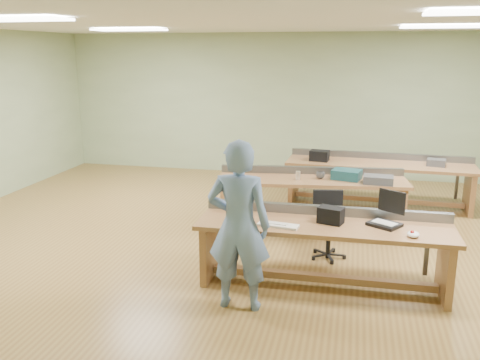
# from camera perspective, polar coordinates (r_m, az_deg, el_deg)

# --- Properties ---
(floor) EXTENTS (10.00, 10.00, 0.00)m
(floor) POSITION_cam_1_polar(r_m,az_deg,el_deg) (7.40, 1.80, -6.46)
(floor) COLOR olive
(floor) RESTS_ON ground
(ceiling) EXTENTS (10.00, 10.00, 0.00)m
(ceiling) POSITION_cam_1_polar(r_m,az_deg,el_deg) (6.93, 2.00, 17.42)
(ceiling) COLOR silver
(ceiling) RESTS_ON wall_back
(wall_back) EXTENTS (10.00, 0.04, 3.00)m
(wall_back) POSITION_cam_1_polar(r_m,az_deg,el_deg) (10.93, 5.95, 8.33)
(wall_back) COLOR #98AC82
(wall_back) RESTS_ON floor
(wall_front) EXTENTS (10.00, 0.04, 3.00)m
(wall_front) POSITION_cam_1_polar(r_m,az_deg,el_deg) (3.28, -11.65, -6.00)
(wall_front) COLOR #98AC82
(wall_front) RESTS_ON floor
(fluor_panels) EXTENTS (6.20, 3.50, 0.03)m
(fluor_panels) POSITION_cam_1_polar(r_m,az_deg,el_deg) (6.93, 2.00, 17.17)
(fluor_panels) COLOR white
(fluor_panels) RESTS_ON ceiling
(workbench_front) EXTENTS (2.84, 0.80, 0.86)m
(workbench_front) POSITION_cam_1_polar(r_m,az_deg,el_deg) (5.85, 9.34, -6.59)
(workbench_front) COLOR #986740
(workbench_front) RESTS_ON floor
(workbench_mid) EXTENTS (2.90, 1.11, 0.86)m
(workbench_mid) POSITION_cam_1_polar(r_m,az_deg,el_deg) (7.82, 8.03, -1.17)
(workbench_mid) COLOR #986740
(workbench_mid) RESTS_ON floor
(workbench_back) EXTENTS (3.19, 0.98, 0.86)m
(workbench_back) POSITION_cam_1_polar(r_m,az_deg,el_deg) (9.14, 15.30, 0.76)
(workbench_back) COLOR #986740
(workbench_back) RESTS_ON floor
(person) EXTENTS (0.66, 0.44, 1.79)m
(person) POSITION_cam_1_polar(r_m,az_deg,el_deg) (5.18, -0.14, -5.17)
(person) COLOR slate
(person) RESTS_ON floor
(laptop_base) EXTENTS (0.41, 0.40, 0.04)m
(laptop_base) POSITION_cam_1_polar(r_m,az_deg,el_deg) (5.83, 15.90, -4.81)
(laptop_base) COLOR black
(laptop_base) RESTS_ON workbench_front
(laptop_screen) EXTENTS (0.28, 0.19, 0.25)m
(laptop_screen) POSITION_cam_1_polar(r_m,az_deg,el_deg) (5.87, 16.69, -2.33)
(laptop_screen) COLOR black
(laptop_screen) RESTS_ON laptop_base
(keyboard) EXTENTS (0.47, 0.21, 0.03)m
(keyboard) POSITION_cam_1_polar(r_m,az_deg,el_deg) (5.61, 4.30, -5.08)
(keyboard) COLOR silver
(keyboard) RESTS_ON workbench_front
(trackball_mouse) EXTENTS (0.17, 0.18, 0.06)m
(trackball_mouse) POSITION_cam_1_polar(r_m,az_deg,el_deg) (5.58, 18.89, -5.78)
(trackball_mouse) COLOR white
(trackball_mouse) RESTS_ON workbench_front
(camera_bag) EXTENTS (0.31, 0.25, 0.18)m
(camera_bag) POSITION_cam_1_polar(r_m,az_deg,el_deg) (5.77, 10.16, -3.91)
(camera_bag) COLOR black
(camera_bag) RESTS_ON workbench_front
(task_chair) EXTENTS (0.55, 0.55, 0.86)m
(task_chair) POSITION_cam_1_polar(r_m,az_deg,el_deg) (6.73, 9.86, -5.95)
(task_chair) COLOR black
(task_chair) RESTS_ON floor
(parts_bin_teal) EXTENTS (0.47, 0.40, 0.14)m
(parts_bin_teal) POSITION_cam_1_polar(r_m,az_deg,el_deg) (7.78, 11.89, 0.61)
(parts_bin_teal) COLOR #143B42
(parts_bin_teal) RESTS_ON workbench_mid
(parts_bin_grey) EXTENTS (0.43, 0.29, 0.11)m
(parts_bin_grey) POSITION_cam_1_polar(r_m,az_deg,el_deg) (7.64, 15.27, 0.04)
(parts_bin_grey) COLOR #39393C
(parts_bin_grey) RESTS_ON workbench_mid
(mug) EXTENTS (0.15, 0.15, 0.10)m
(mug) POSITION_cam_1_polar(r_m,az_deg,el_deg) (7.76, 9.02, 0.55)
(mug) COLOR #39393C
(mug) RESTS_ON workbench_mid
(drinks_can) EXTENTS (0.09, 0.09, 0.13)m
(drinks_can) POSITION_cam_1_polar(r_m,az_deg,el_deg) (7.64, 6.53, 0.51)
(drinks_can) COLOR white
(drinks_can) RESTS_ON workbench_mid
(storage_box_back) EXTENTS (0.35, 0.27, 0.18)m
(storage_box_back) POSITION_cam_1_polar(r_m,az_deg,el_deg) (9.00, 8.91, 2.72)
(storage_box_back) COLOR black
(storage_box_back) RESTS_ON workbench_back
(tray_back) EXTENTS (0.33, 0.27, 0.12)m
(tray_back) POSITION_cam_1_polar(r_m,az_deg,el_deg) (9.10, 21.17, 1.84)
(tray_back) COLOR #39393C
(tray_back) RESTS_ON workbench_back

